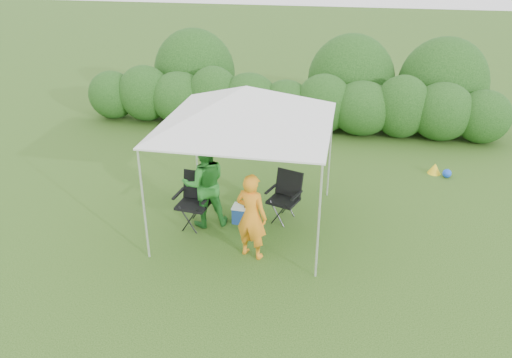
% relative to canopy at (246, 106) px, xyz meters
% --- Properties ---
extents(ground, '(70.00, 70.00, 0.00)m').
position_rel_canopy_xyz_m(ground, '(0.00, -0.50, -2.46)').
color(ground, '#395E1E').
extents(hedge, '(12.43, 1.53, 1.80)m').
position_rel_canopy_xyz_m(hedge, '(0.00, 5.50, -1.64)').
color(hedge, '#245119').
rests_on(hedge, ground).
extents(canopy, '(3.10, 3.10, 2.83)m').
position_rel_canopy_xyz_m(canopy, '(0.00, 0.00, 0.00)').
color(canopy, silver).
rests_on(canopy, ground).
extents(chair_right, '(0.74, 0.71, 1.01)m').
position_rel_canopy_xyz_m(chair_right, '(0.72, 0.34, -1.89)').
color(chair_right, black).
rests_on(chair_right, ground).
extents(chair_left, '(0.72, 0.67, 1.08)m').
position_rel_canopy_xyz_m(chair_left, '(-1.00, -0.21, -1.85)').
color(chair_left, black).
rests_on(chair_left, ground).
extents(man, '(0.68, 0.55, 1.62)m').
position_rel_canopy_xyz_m(man, '(0.31, -1.10, -1.65)').
color(man, orange).
rests_on(man, ground).
extents(woman, '(1.07, 0.97, 1.79)m').
position_rel_canopy_xyz_m(woman, '(-0.81, -0.18, -1.57)').
color(woman, '#29802C').
rests_on(woman, ground).
extents(cooler, '(0.43, 0.32, 0.36)m').
position_rel_canopy_xyz_m(cooler, '(-0.09, 0.02, -2.28)').
color(cooler, navy).
rests_on(cooler, ground).
extents(bottle, '(0.07, 0.07, 0.25)m').
position_rel_canopy_xyz_m(bottle, '(-0.03, -0.02, -1.98)').
color(bottle, '#592D0C').
rests_on(bottle, cooler).
extents(lawn_toy, '(0.53, 0.44, 0.26)m').
position_rel_canopy_xyz_m(lawn_toy, '(4.06, 3.10, -2.34)').
color(lawn_toy, yellow).
rests_on(lawn_toy, ground).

